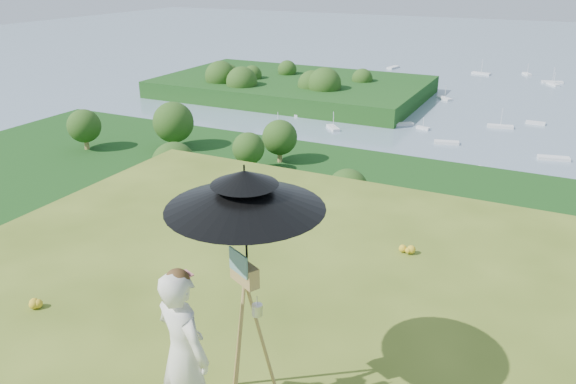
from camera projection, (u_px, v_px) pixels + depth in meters
The scene contains 10 objects.
shoreline_tier at pixel (522, 266), 80.29m from camera, with size 170.00×28.00×8.00m, color #6C6656.
bay_water at pixel (562, 71), 216.78m from camera, with size 700.00×700.00×0.00m, color slate.
peninsula at pixel (293, 79), 174.82m from camera, with size 90.00×60.00×12.00m, color #103C11, non-canonical shape.
slope_trees at pixel (516, 258), 39.12m from camera, with size 110.00×50.00×6.00m, color #264E17, non-canonical shape.
harbor_town at pixel (529, 225), 77.84m from camera, with size 110.00×22.00×5.00m, color silver, non-canonical shape.
moored_boats at pixel (504, 110), 156.04m from camera, with size 140.00×140.00×0.70m, color white, non-canonical shape.
painter at pixel (183, 353), 4.92m from camera, with size 0.60×0.39×1.64m, color white.
field_easel at pixel (246, 330), 5.19m from camera, with size 0.64×0.64×1.68m, color olive, non-canonical shape.
sun_umbrella at pixel (246, 224), 4.80m from camera, with size 1.37×1.37×1.07m, color black, non-canonical shape.
painter_cap at pixel (177, 276), 4.62m from camera, with size 0.21×0.25×0.10m, color #DE7A7D, non-canonical shape.
Camera 1 is at (0.93, -3.00, 3.98)m, focal length 35.00 mm.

